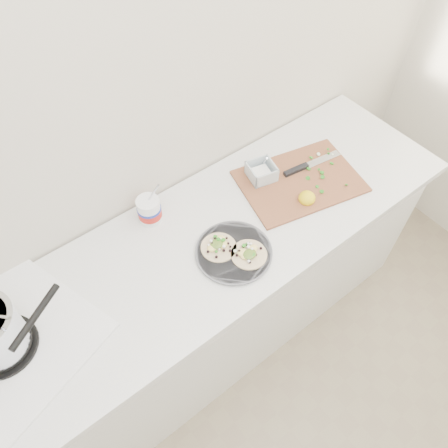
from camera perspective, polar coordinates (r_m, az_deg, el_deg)
counter at (r=2.09m, az=-4.18°, el=-10.32°), size 2.44×0.66×0.90m
taco_plate at (r=1.68m, az=1.28°, el=-3.53°), size 0.30×0.30×0.04m
tub at (r=1.77m, az=-9.69°, el=2.03°), size 0.10×0.10×0.22m
cutboard at (r=1.95m, az=9.41°, el=5.97°), size 0.58×0.46×0.08m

